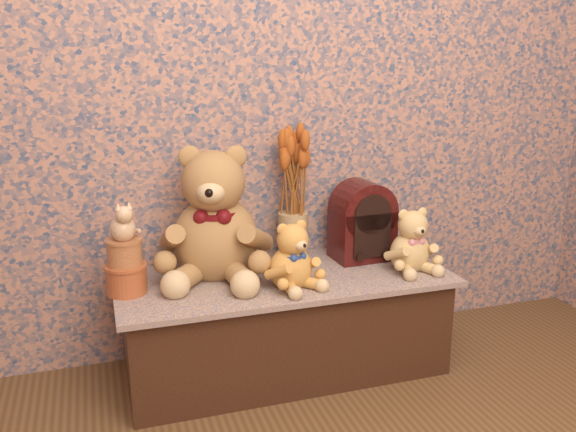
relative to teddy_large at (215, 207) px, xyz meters
name	(u,v)px	position (x,y,z in m)	size (l,w,h in m)	color
display_shelf	(284,322)	(0.23, -0.09, -0.45)	(1.23, 0.53, 0.38)	navy
teddy_large	(215,207)	(0.00, 0.00, 0.00)	(0.41, 0.49, 0.52)	#A26A3E
teddy_medium	(291,252)	(0.22, -0.20, -0.13)	(0.20, 0.24, 0.26)	#C58537
teddy_small	(411,237)	(0.71, -0.17, -0.13)	(0.20, 0.24, 0.26)	tan
cathedral_radio	(362,220)	(0.59, 0.00, -0.10)	(0.23, 0.17, 0.32)	black
ceramic_vase	(293,237)	(0.32, 0.06, -0.16)	(0.12, 0.12, 0.20)	tan
dried_stalks	(293,155)	(0.32, 0.06, 0.16)	(0.24, 0.24, 0.45)	#AD4F1B
biscuit_tin_lower	(127,279)	(-0.33, -0.08, -0.21)	(0.14, 0.14, 0.10)	#C57939
biscuit_tin_upper	(125,253)	(-0.33, -0.08, -0.11)	(0.12, 0.12, 0.09)	tan
cat_figurine	(122,220)	(-0.33, -0.08, 0.00)	(0.10, 0.11, 0.14)	silver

